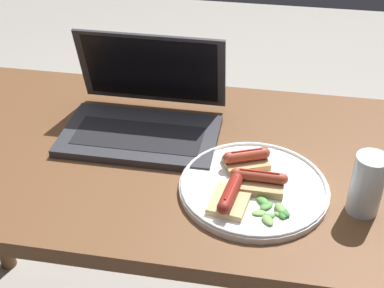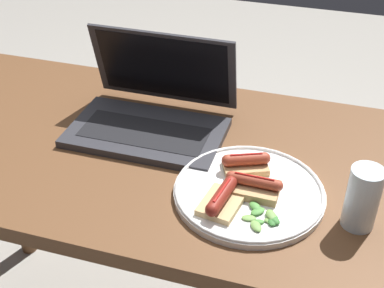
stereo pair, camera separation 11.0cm
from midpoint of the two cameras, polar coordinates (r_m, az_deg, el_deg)
desk at (r=1.25m, az=-6.73°, el=-4.36°), size 1.37×0.64×0.75m
laptop at (r=1.24m, az=-7.75°, el=2.89°), size 0.35×0.26×0.21m
plate at (r=1.07m, az=3.69°, el=-4.72°), size 0.30×0.30×0.02m
sausage_toast_left at (r=1.01m, az=0.97°, el=-5.76°), size 0.08×0.11×0.04m
sausage_toast_middle at (r=1.10m, az=3.00°, el=-1.71°), size 0.11×0.09×0.04m
sausage_toast_right at (r=1.05m, az=4.17°, el=-4.07°), size 0.11×0.07×0.04m
salad_pile at (r=1.00m, az=5.61°, el=-7.19°), size 0.08×0.09×0.01m
drinking_glass at (r=1.02m, az=15.31°, el=-4.30°), size 0.06×0.06×0.12m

